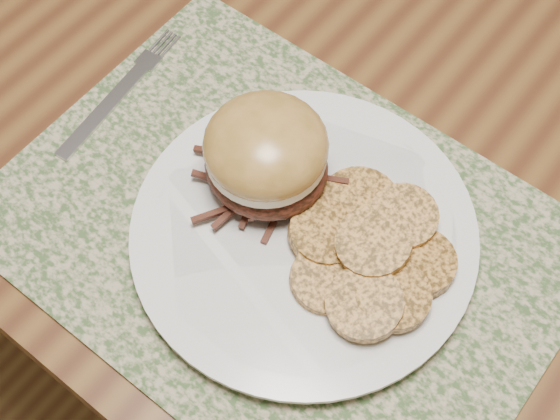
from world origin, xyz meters
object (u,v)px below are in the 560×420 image
object	(u,v)px
dining_table	(288,14)
dinner_plate	(304,234)
pork_sandwich	(266,154)
fork	(121,92)

from	to	relation	value
dining_table	dinner_plate	world-z (taller)	dinner_plate
pork_sandwich	fork	xyz separation A→B (m)	(-0.17, -0.00, -0.05)
dining_table	pork_sandwich	bearing A→B (deg)	-56.04
pork_sandwich	fork	world-z (taller)	pork_sandwich
dining_table	fork	xyz separation A→B (m)	(-0.01, -0.23, 0.09)
dining_table	dinner_plate	xyz separation A→B (m)	(0.21, -0.25, 0.09)
dining_table	pork_sandwich	distance (m)	0.31
dinner_plate	pork_sandwich	size ratio (longest dim) A/B	2.34
pork_sandwich	dining_table	bearing A→B (deg)	130.08
dining_table	dinner_plate	bearing A→B (deg)	-50.17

